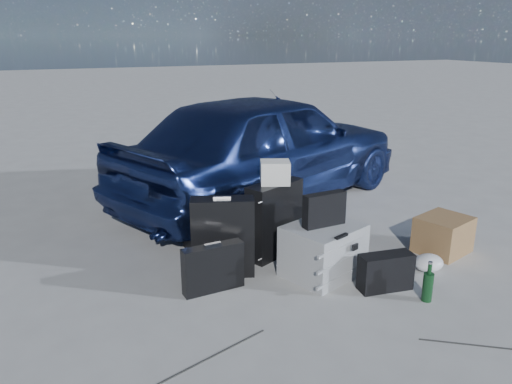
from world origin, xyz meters
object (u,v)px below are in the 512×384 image
Objects in this scene: cardboard_box at (443,235)px; car at (266,147)px; briefcase at (213,268)px; duffel_bag at (224,227)px; pelican_case at (323,250)px; suitcase_right at (274,219)px; suitcase_left at (223,237)px; green_bottle at (428,282)px.

car is at bearing 112.76° from cardboard_box.
briefcase is 2.20m from cardboard_box.
duffel_bag is at bearing 60.63° from briefcase.
pelican_case is 1.22× the size of briefcase.
pelican_case is at bearing 177.79° from cardboard_box.
duffel_bag is 2.05m from cardboard_box.
suitcase_right reaches higher than briefcase.
suitcase_left is at bearing 174.11° from suitcase_right.
suitcase_left is 2.07m from cardboard_box.
car is 1.62m from suitcase_right.
cardboard_box is 1.01m from green_bottle.
duffel_bag reaches higher than green_bottle.
car reaches higher than suitcase_right.
duffel_bag is at bearing 114.91° from car.
duffel_bag is (-0.95, -1.08, -0.49)m from car.
suitcase_left is 2.17× the size of green_bottle.
briefcase is (-0.93, 0.11, -0.03)m from pelican_case.
green_bottle is at bearing -62.86° from duffel_bag.
pelican_case reaches higher than green_bottle.
car is 12.71× the size of green_bottle.
suitcase_left is at bearing 50.23° from briefcase.
briefcase is 1.09× the size of cardboard_box.
pelican_case is 0.84m from suitcase_left.
green_bottle is (-0.77, -0.65, -0.01)m from cardboard_box.
car reaches higher than cardboard_box.
pelican_case is 1.07m from duffel_bag.
suitcase_right reaches higher than suitcase_left.
pelican_case is 0.58m from suitcase_right.
car is 2.05m from suitcase_left.
suitcase_right is (-0.20, 0.54, 0.12)m from pelican_case.
duffel_bag is (-0.55, 0.92, -0.04)m from pelican_case.
green_bottle is at bearing 158.25° from car.
briefcase is 0.87m from suitcase_right.
duffel_bag is at bearing 101.12° from pelican_case.
pelican_case is 1.33× the size of cardboard_box.
suitcase_left reaches higher than pelican_case.
green_bottle is (0.50, -0.70, -0.06)m from pelican_case.
cardboard_box is at bearing -33.75° from duffel_bag.
car is 2.28m from cardboard_box.
suitcase_right is at bearing 26.20° from briefcase.
duffel_bag is 2.32× the size of green_bottle.
suitcase_left is 0.63m from duffel_bag.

